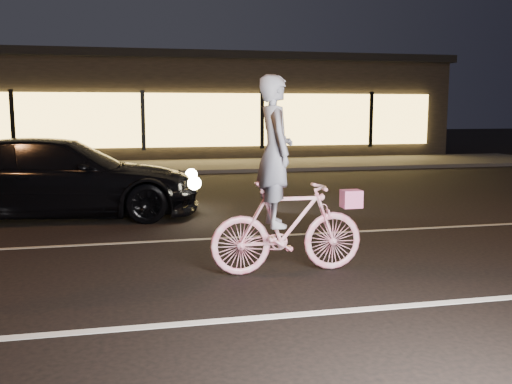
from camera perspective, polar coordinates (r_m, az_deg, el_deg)
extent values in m
plane|color=black|center=(7.02, -7.84, -8.55)|extent=(90.00, 90.00, 0.00)
cube|color=silver|center=(5.60, -6.53, -12.91)|extent=(60.00, 0.12, 0.01)
cube|color=gray|center=(8.95, -8.91, -4.85)|extent=(60.00, 0.10, 0.01)
cube|color=#383533|center=(19.80, -10.97, 2.48)|extent=(30.00, 4.00, 0.12)
cube|color=black|center=(25.70, -11.49, 8.11)|extent=(25.00, 8.00, 4.00)
cube|color=black|center=(25.78, -11.62, 12.67)|extent=(25.40, 8.40, 0.30)
cube|color=#FFC959|center=(21.61, -11.24, 7.05)|extent=(23.00, 0.15, 2.00)
cube|color=black|center=(21.89, -23.16, 6.55)|extent=(0.15, 0.08, 2.20)
cube|color=black|center=(21.53, -11.23, 7.04)|extent=(0.15, 0.08, 2.20)
cube|color=black|center=(22.10, 0.60, 7.23)|extent=(0.15, 0.08, 2.20)
cube|color=black|center=(23.53, 11.42, 7.13)|extent=(0.15, 0.08, 2.20)
imported|color=#FF3C6E|center=(7.06, 3.18, -3.53)|extent=(1.93, 0.55, 1.16)
imported|color=silver|center=(6.88, 1.91, 4.08)|extent=(0.44, 0.66, 1.82)
cube|color=#ED4886|center=(7.26, 9.50, -0.68)|extent=(0.24, 0.20, 0.22)
imported|color=black|center=(11.30, -18.92, 1.35)|extent=(5.25, 2.41, 1.49)
sphere|color=#FFF2BF|center=(11.81, -6.49, 1.73)|extent=(0.25, 0.25, 0.25)
sphere|color=#FFF2BF|center=(10.46, -6.18, 0.88)|extent=(0.25, 0.25, 0.25)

